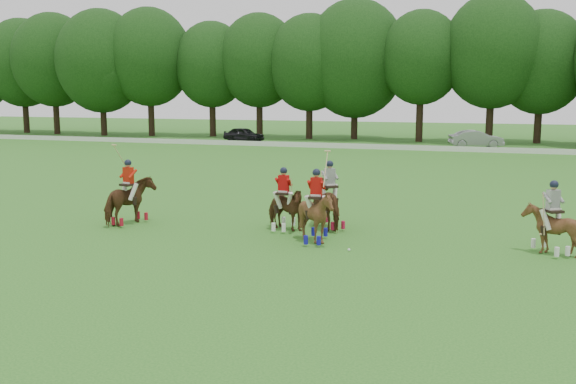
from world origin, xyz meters
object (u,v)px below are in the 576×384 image
(polo_stripe_a, at_px, (329,203))
(car_mid, at_px, (476,139))
(car_left, at_px, (244,134))
(polo_stripe_b, at_px, (551,228))
(polo_ball, at_px, (349,250))
(polo_red_a, at_px, (129,201))
(polo_red_c, at_px, (316,216))
(polo_red_b, at_px, (284,208))

(polo_stripe_a, bearing_deg, car_mid, 84.54)
(car_left, bearing_deg, polo_stripe_a, -142.71)
(polo_stripe_a, xyz_separation_m, polo_stripe_b, (7.35, -1.53, -0.10))
(car_left, distance_m, polo_ball, 45.27)
(car_left, relative_size, polo_stripe_b, 1.85)
(polo_red_a, bearing_deg, polo_stripe_a, 13.30)
(car_mid, height_order, polo_red_c, polo_red_c)
(polo_stripe_b, bearing_deg, car_left, 123.86)
(polo_red_c, bearing_deg, car_left, 115.48)
(polo_red_a, xyz_separation_m, polo_ball, (8.69, -1.42, -0.85))
(polo_red_a, relative_size, polo_red_c, 1.00)
(car_mid, xyz_separation_m, polo_red_c, (-3.40, -39.70, 0.12))
(polo_red_b, height_order, polo_stripe_a, polo_stripe_a)
(polo_red_c, height_order, polo_stripe_b, polo_red_c)
(polo_red_c, bearing_deg, polo_red_b, 138.01)
(car_mid, bearing_deg, polo_red_c, 157.61)
(polo_red_a, bearing_deg, car_left, 106.43)
(polo_ball, bearing_deg, car_mid, 87.02)
(polo_stripe_a, bearing_deg, polo_red_c, -85.83)
(polo_red_a, height_order, polo_stripe_b, polo_red_a)
(car_left, bearing_deg, polo_ball, -142.82)
(polo_red_a, relative_size, polo_stripe_b, 1.31)
(polo_red_a, relative_size, polo_ball, 32.97)
(polo_red_b, bearing_deg, polo_stripe_b, -4.28)
(car_mid, height_order, polo_ball, car_mid)
(polo_red_a, distance_m, polo_stripe_b, 14.57)
(car_mid, bearing_deg, polo_red_b, 155.03)
(car_left, bearing_deg, polo_red_b, -145.01)
(polo_red_a, xyz_separation_m, polo_red_c, (7.39, -0.62, -0.00))
(polo_red_c, bearing_deg, polo_stripe_b, 6.34)
(polo_red_a, bearing_deg, car_mid, 74.55)
(car_left, xyz_separation_m, polo_stripe_a, (18.75, -37.37, 0.19))
(polo_stripe_b, bearing_deg, polo_red_b, 175.72)
(polo_red_a, height_order, polo_red_c, polo_red_c)
(polo_red_b, relative_size, polo_red_c, 0.76)
(polo_stripe_a, height_order, polo_stripe_b, polo_stripe_a)
(polo_red_a, bearing_deg, polo_red_c, -4.78)
(polo_stripe_a, xyz_separation_m, polo_ball, (1.47, -3.13, -0.86))
(car_left, height_order, polo_ball, car_left)
(polo_red_a, height_order, polo_stripe_a, polo_red_a)
(polo_stripe_a, height_order, polo_ball, polo_stripe_a)
(car_left, height_order, polo_red_c, polo_red_c)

